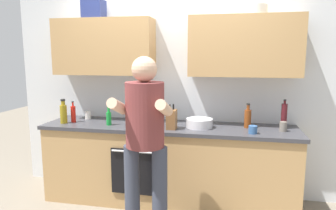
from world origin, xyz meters
TOP-DOWN VIEW (x-y plane):
  - ground_plane at (0.00, 0.00)m, footprint 12.00×12.00m
  - back_wall_unit at (-0.00, 0.27)m, footprint 4.00×0.38m
  - counter at (-0.00, -0.00)m, footprint 2.84×0.67m
  - person_standing at (-0.05, -0.76)m, footprint 0.49×0.45m
  - bottle_hotsauce at (-1.13, -0.04)m, footprint 0.06×0.06m
  - bottle_wine at (1.24, 0.10)m, footprint 0.06×0.06m
  - bottle_oil at (-1.21, -0.12)m, footprint 0.08×0.08m
  - bottle_vinegar at (0.87, 0.07)m, footprint 0.07×0.07m
  - bottle_soda at (-0.66, -0.11)m, footprint 0.06×0.06m
  - cup_stoneware at (1.22, -0.02)m, footprint 0.07×0.07m
  - cup_tea at (0.91, -0.18)m, footprint 0.09×0.09m
  - cup_coffee at (-1.04, 0.16)m, footprint 0.07×0.07m
  - mixing_bowl at (0.36, -0.02)m, footprint 0.29×0.29m
  - knife_block at (0.07, -0.14)m, footprint 0.10×0.14m
  - grocery_bag_produce at (-0.33, 0.11)m, footprint 0.21×0.21m

SIDE VIEW (x-z plane):
  - ground_plane at x=0.00m, z-range 0.00..0.00m
  - counter at x=0.00m, z-range 0.00..0.90m
  - cup_tea at x=0.91m, z-range 0.90..0.98m
  - cup_coffee at x=-1.04m, z-range 0.90..0.99m
  - mixing_bowl at x=0.36m, z-range 0.90..1.00m
  - cup_stoneware at x=1.22m, z-range 0.90..1.00m
  - grocery_bag_produce at x=-0.33m, z-range 0.90..1.04m
  - bottle_soda at x=-0.66m, z-range 0.87..1.10m
  - person_standing at x=-0.05m, z-range 0.15..1.82m
  - bottle_hotsauce at x=-1.13m, z-range 0.88..1.12m
  - knife_block at x=0.07m, z-range 0.87..1.14m
  - bottle_vinegar at x=0.87m, z-range 0.87..1.14m
  - bottle_oil at x=-1.21m, z-range 0.88..1.16m
  - bottle_wine at x=1.24m, z-range 0.88..1.20m
  - back_wall_unit at x=0.00m, z-range 0.25..2.75m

